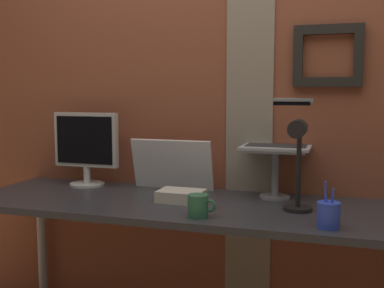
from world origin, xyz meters
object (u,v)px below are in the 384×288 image
at_px(monitor, 86,145).
at_px(pen_cup, 328,215).
at_px(laptop, 278,134).
at_px(coffee_mug, 198,206).
at_px(whiteboard_panel, 172,165).
at_px(desk_lamp, 298,155).

height_order(monitor, pen_cup, monitor).
bearing_deg(laptop, monitor, -175.44).
relative_size(monitor, coffee_mug, 3.21).
bearing_deg(whiteboard_panel, laptop, 4.92).
height_order(monitor, desk_lamp, same).
relative_size(laptop, pen_cup, 1.82).
distance_m(monitor, coffee_mug, 0.87).
bearing_deg(coffee_mug, monitor, 149.95).
bearing_deg(whiteboard_panel, pen_cup, -30.98).
xyz_separation_m(monitor, coffee_mug, (0.74, -0.43, -0.17)).
bearing_deg(whiteboard_panel, monitor, -175.84).
bearing_deg(laptop, whiteboard_panel, -175.08).
bearing_deg(desk_lamp, coffee_mug, -154.88).
height_order(laptop, desk_lamp, laptop).
relative_size(desk_lamp, pen_cup, 2.22).
xyz_separation_m(monitor, laptop, (0.98, 0.08, 0.08)).
relative_size(monitor, desk_lamp, 1.00).
height_order(monitor, laptop, laptop).
distance_m(laptop, coffee_mug, 0.61).
relative_size(desk_lamp, coffee_mug, 3.22).
distance_m(desk_lamp, coffee_mug, 0.45).
bearing_deg(monitor, laptop, 4.56).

